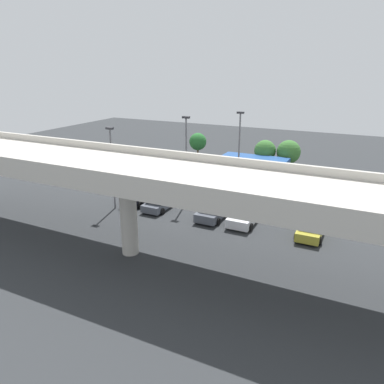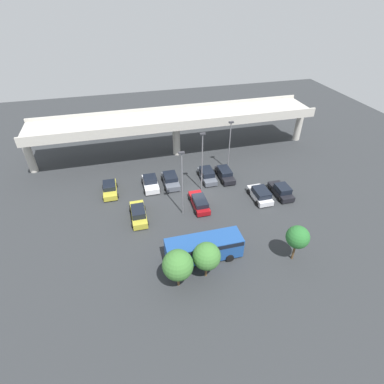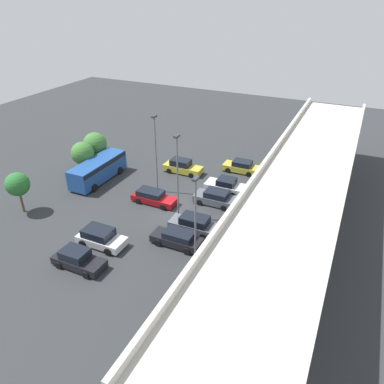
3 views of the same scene
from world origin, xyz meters
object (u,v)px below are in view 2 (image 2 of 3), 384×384
(parked_car_3, at_px, (171,180))
(lamp_post_by_overpass, at_px, (182,180))
(shuttle_bus, at_px, (204,247))
(parked_car_1, at_px, (138,214))
(parked_car_7, at_px, (260,194))
(parked_car_0, at_px, (110,189))
(tree_front_far_right, at_px, (298,237))
(parked_car_8, at_px, (281,191))
(tree_front_left, at_px, (178,265))
(parked_car_6, at_px, (225,174))
(parked_car_2, at_px, (150,183))
(parked_car_5, at_px, (207,175))
(tree_front_centre, at_px, (207,256))
(lamp_post_near_aisle, at_px, (202,158))
(parked_car_4, at_px, (199,202))
(lamp_post_mid_lot, at_px, (230,142))

(parked_car_3, height_order, lamp_post_by_overpass, lamp_post_by_overpass)
(shuttle_bus, bearing_deg, parked_car_1, -53.28)
(parked_car_7, xyz_separation_m, lamp_post_by_overpass, (-10.85, -0.36, 4.33))
(parked_car_0, bearing_deg, tree_front_far_right, 46.89)
(parked_car_0, xyz_separation_m, lamp_post_by_overpass, (8.81, -6.91, 4.41))
(parked_car_8, distance_m, tree_front_left, 20.39)
(parked_car_8, bearing_deg, parked_car_3, 65.72)
(parked_car_6, bearing_deg, tree_front_far_right, 5.47)
(parked_car_1, xyz_separation_m, parked_car_2, (2.42, 6.53, -0.03))
(parked_car_5, xyz_separation_m, tree_front_centre, (-5.30, -17.13, 2.09))
(parked_car_1, xyz_separation_m, parked_car_6, (13.55, 6.19, -0.07))
(tree_front_centre, bearing_deg, parked_car_3, 90.76)
(parked_car_0, xyz_separation_m, lamp_post_near_aisle, (12.60, -2.38, 4.33))
(parked_car_3, distance_m, parked_car_7, 12.86)
(parked_car_7, relative_size, tree_front_centre, 1.04)
(parked_car_2, distance_m, tree_front_centre, 17.51)
(parked_car_0, relative_size, parked_car_6, 0.93)
(parked_car_4, bearing_deg, parked_car_0, 61.61)
(shuttle_bus, distance_m, tree_front_centre, 2.83)
(parked_car_2, relative_size, shuttle_bus, 0.53)
(parked_car_7, distance_m, parked_car_8, 3.22)
(lamp_post_by_overpass, bearing_deg, parked_car_2, 114.40)
(lamp_post_near_aisle, bearing_deg, parked_car_8, -21.46)
(tree_front_left, bearing_deg, shuttle_bus, 40.24)
(parked_car_3, distance_m, parked_car_4, 6.64)
(parked_car_8, distance_m, lamp_post_near_aisle, 11.86)
(lamp_post_near_aisle, bearing_deg, lamp_post_mid_lot, 38.44)
(parked_car_6, relative_size, tree_front_far_right, 1.06)
(tree_front_left, bearing_deg, lamp_post_near_aisle, 66.19)
(parked_car_4, height_order, parked_car_5, parked_car_5)
(parked_car_0, height_order, tree_front_left, tree_front_left)
(parked_car_6, distance_m, lamp_post_by_overpass, 11.25)
(parked_car_2, relative_size, parked_car_4, 0.89)
(parked_car_4, bearing_deg, lamp_post_near_aisle, -20.23)
(parked_car_2, relative_size, lamp_post_mid_lot, 0.55)
(parked_car_2, bearing_deg, parked_car_7, 64.91)
(parked_car_6, bearing_deg, tree_front_centre, -25.45)
(tree_front_left, bearing_deg, parked_car_7, 38.58)
(parked_car_0, xyz_separation_m, shuttle_bus, (9.31, -14.64, 0.81))
(parked_car_8, bearing_deg, tree_front_centre, 127.26)
(parked_car_6, height_order, parked_car_7, parked_car_7)
(lamp_post_near_aisle, height_order, tree_front_far_right, lamp_post_near_aisle)
(parked_car_1, height_order, tree_front_far_right, tree_front_far_right)
(tree_front_centre, bearing_deg, tree_front_far_right, -0.92)
(parked_car_6, distance_m, shuttle_bus, 16.17)
(parked_car_8, relative_size, shuttle_bus, 0.56)
(lamp_post_near_aisle, bearing_deg, parked_car_3, 148.99)
(parked_car_8, bearing_deg, parked_car_1, 90.32)
(parked_car_2, height_order, tree_front_left, tree_front_left)
(parked_car_1, relative_size, tree_front_far_right, 1.11)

